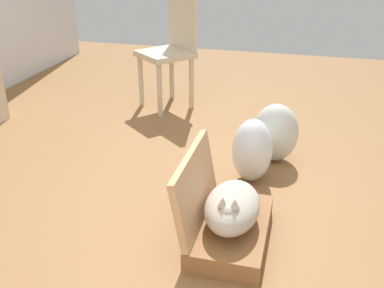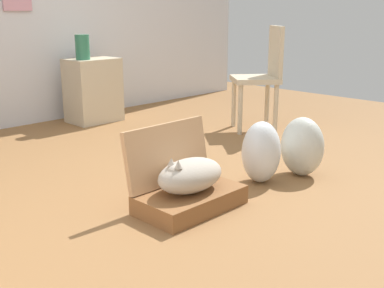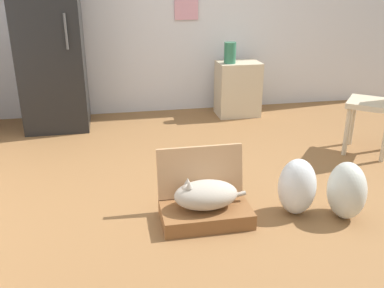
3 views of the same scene
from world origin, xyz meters
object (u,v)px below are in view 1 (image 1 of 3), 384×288
at_px(suitcase_base, 231,231).
at_px(plastic_bag_clear, 275,133).
at_px(plastic_bag_white, 252,150).
at_px(cat, 232,207).
at_px(chair, 172,48).

relative_size(suitcase_base, plastic_bag_clear, 1.49).
xyz_separation_m(suitcase_base, plastic_bag_clear, (0.98, -0.13, 0.15)).
bearing_deg(plastic_bag_white, cat, 179.12).
bearing_deg(cat, plastic_bag_clear, -7.36).
bearing_deg(chair, cat, -25.14).
distance_m(plastic_bag_white, plastic_bag_clear, 0.34).
distance_m(plastic_bag_white, chair, 1.53).
bearing_deg(plastic_bag_white, chair, 36.88).
bearing_deg(cat, chair, 25.48).
xyz_separation_m(cat, plastic_bag_white, (0.66, -0.01, 0.00)).
distance_m(suitcase_base, plastic_bag_clear, 1.00).
relative_size(plastic_bag_clear, chair, 0.42).
bearing_deg(chair, suitcase_base, -25.07).
height_order(suitcase_base, chair, chair).
height_order(plastic_bag_white, plastic_bag_clear, plastic_bag_white).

